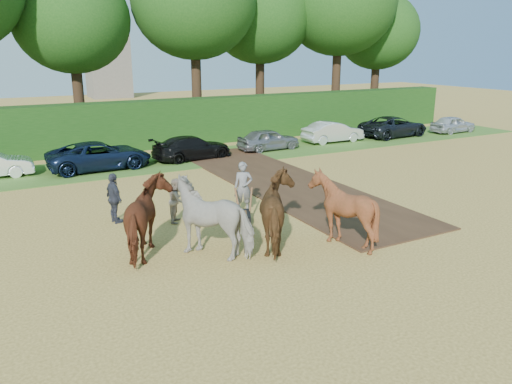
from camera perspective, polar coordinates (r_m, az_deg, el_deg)
name	(u,v)px	position (r m, az deg, el deg)	size (l,w,h in m)	color
ground	(350,234)	(17.53, 10.67, -4.75)	(120.00, 120.00, 0.00)	gold
earth_strip	(282,182)	(23.81, 3.02, 1.15)	(4.50, 17.00, 0.05)	#472D1C
grass_verge	(198,158)	(29.29, -6.63, 3.88)	(50.00, 5.00, 0.03)	#38601E
hedgerow	(172,123)	(33.20, -9.62, 7.80)	(46.00, 1.60, 3.00)	#14380F
spectator_near	(177,200)	(18.43, -9.01, -0.94)	(0.80, 0.62, 1.64)	tan
spectator_far	(114,198)	(18.79, -15.89, -0.69)	(1.09, 0.45, 1.86)	#2A2D38
plough_team	(249,213)	(15.68, -0.83, -2.42)	(8.22, 6.23, 2.37)	#5D2817
parked_cars	(243,142)	(30.38, -1.54, 5.74)	(40.25, 3.14, 1.48)	#A6AAAD
treeline	(125,3)	(35.56, -14.73, 20.14)	(48.70, 10.60, 14.21)	#382616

